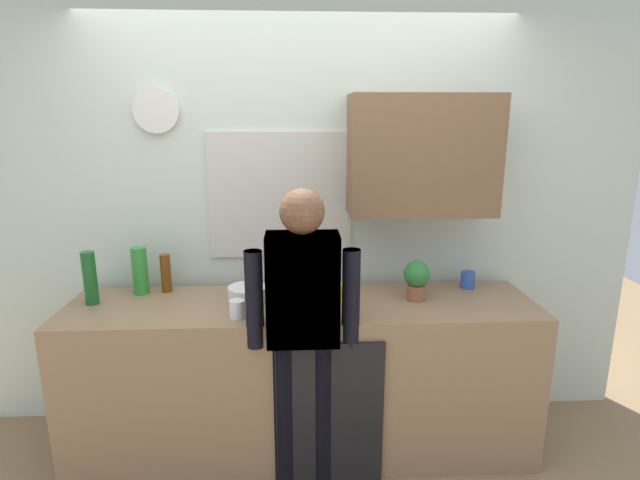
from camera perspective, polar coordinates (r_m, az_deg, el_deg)
name	(u,v)px	position (r m, az deg, el deg)	size (l,w,h in m)	color
ground_plane	(304,479)	(3.04, -1.78, -25.54)	(8.00, 8.00, 0.00)	#8C6D4C
kitchen_counter	(303,376)	(3.03, -1.97, -15.22)	(2.63, 0.64, 0.91)	#937251
dishwasher_panel	(330,416)	(2.77, 1.13, -19.34)	(0.56, 0.02, 0.82)	black
back_wall_assembly	(316,211)	(3.10, -0.50, 3.36)	(4.23, 0.42, 2.60)	silver
coffee_maker	(308,282)	(2.72, -1.42, -4.80)	(0.20, 0.20, 0.33)	black
bottle_clear_soda	(140,271)	(3.12, -19.79, -3.31)	(0.09, 0.09, 0.28)	#2D8C33
bottle_green_wine	(90,278)	(3.05, -24.69, -3.95)	(0.07, 0.07, 0.30)	#195923
bottle_amber_beer	(166,273)	(3.11, -17.12, -3.61)	(0.06, 0.06, 0.23)	brown
cup_blue_mug	(468,280)	(3.18, 16.45, -4.37)	(0.08, 0.08, 0.10)	#3351B2
cup_white_mug	(237,309)	(2.66, -9.40, -7.74)	(0.08, 0.08, 0.10)	white
cup_yellow_cup	(339,291)	(2.89, 2.21, -5.82)	(0.07, 0.07, 0.09)	yellow
mixing_bowl	(247,293)	(2.89, -8.25, -6.03)	(0.22, 0.22, 0.08)	white
potted_plant	(417,278)	(2.89, 10.93, -4.24)	(0.15, 0.15, 0.23)	#9E5638
person_at_sink	(303,318)	(2.54, -1.94, -8.83)	(0.57, 0.22, 1.60)	brown
person_guest	(303,318)	(2.54, -1.94, -8.83)	(0.57, 0.22, 1.60)	black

